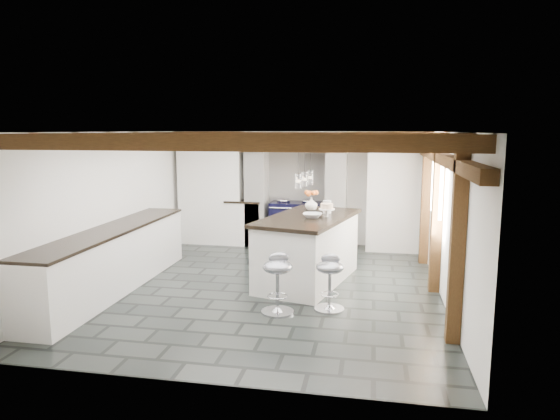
% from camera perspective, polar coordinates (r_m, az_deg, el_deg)
% --- Properties ---
extents(ground, '(6.00, 6.00, 0.00)m').
position_cam_1_polar(ground, '(7.62, -1.30, -8.64)').
color(ground, black).
rests_on(ground, ground).
extents(room_shell, '(6.00, 6.03, 6.00)m').
position_cam_1_polar(room_shell, '(8.87, -3.30, 0.94)').
color(room_shell, white).
rests_on(room_shell, ground).
extents(range_cooker, '(1.00, 0.63, 0.99)m').
position_cam_1_polar(range_cooker, '(10.07, 1.82, -1.53)').
color(range_cooker, black).
rests_on(range_cooker, ground).
extents(kitchen_island, '(1.56, 2.28, 1.37)m').
position_cam_1_polar(kitchen_island, '(7.71, 3.23, -4.38)').
color(kitchen_island, white).
rests_on(kitchen_island, ground).
extents(bar_stool_near, '(0.40, 0.40, 0.74)m').
position_cam_1_polar(bar_stool_near, '(6.55, 5.70, -7.51)').
color(bar_stool_near, silver).
rests_on(bar_stool_near, ground).
extents(bar_stool_far, '(0.49, 0.49, 0.78)m').
position_cam_1_polar(bar_stool_far, '(6.40, -0.30, -7.59)').
color(bar_stool_far, silver).
rests_on(bar_stool_far, ground).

